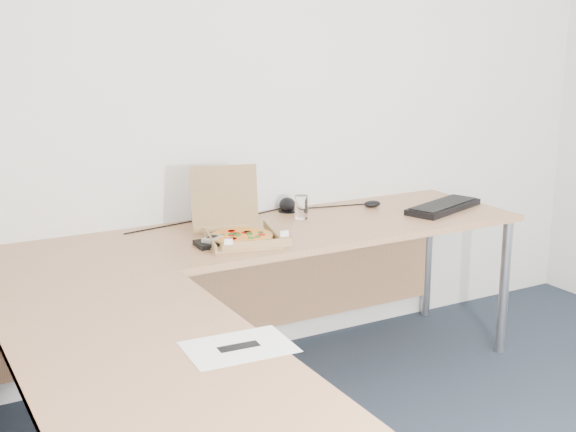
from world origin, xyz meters
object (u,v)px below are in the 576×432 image
drinking_glass (302,207)px  pizza_box (240,233)px  wallet (211,244)px  desk (242,274)px  keyboard (443,207)px

drinking_glass → pizza_box: bearing=-153.2°
pizza_box → wallet: size_ratio=2.71×
desk → keyboard: keyboard is taller
desk → wallet: size_ratio=19.57×
desk → pizza_box: bearing=65.4°
desk → drinking_glass: drinking_glass is taller
pizza_box → drinking_glass: size_ratio=3.09×
pizza_box → wallet: (-0.14, -0.01, -0.03)m
desk → pizza_box: pizza_box is taller
desk → wallet: bearing=87.6°
desk → keyboard: 1.35m
wallet → pizza_box: bearing=6.8°
wallet → desk: bearing=-90.8°
drinking_glass → keyboard: drinking_glass is taller
keyboard → wallet: 1.29m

